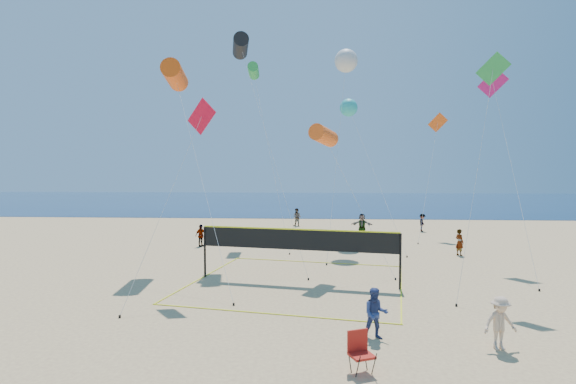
{
  "coord_description": "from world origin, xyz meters",
  "views": [
    {
      "loc": [
        -0.61,
        -9.49,
        5.24
      ],
      "look_at": [
        -1.3,
        2.0,
        4.64
      ],
      "focal_mm": 28.0,
      "sensor_mm": 36.0,
      "label": 1
    }
  ],
  "objects": [
    {
      "name": "ocean",
      "position": [
        0.0,
        62.0,
        0.01
      ],
      "size": [
        140.0,
        50.0,
        0.03
      ],
      "primitive_type": "cube",
      "color": "#102A4D",
      "rests_on": "ground"
    },
    {
      "name": "bystander_a",
      "position": [
        1.27,
        4.21,
        0.79
      ],
      "size": [
        0.78,
        0.61,
        1.58
      ],
      "primitive_type": "imported",
      "rotation": [
        0.0,
        0.0,
        0.01
      ],
      "color": "navy",
      "rests_on": "ground"
    },
    {
      "name": "bystander_b",
      "position": [
        4.76,
        3.62,
        0.77
      ],
      "size": [
        1.1,
        0.77,
        1.55
      ],
      "primitive_type": "imported",
      "rotation": [
        0.0,
        0.0,
        0.2
      ],
      "color": "#DAB491",
      "rests_on": "ground"
    },
    {
      "name": "far_person_0",
      "position": [
        -8.28,
        20.09,
        0.74
      ],
      "size": [
        0.79,
        0.92,
        1.49
      ],
      "primitive_type": "imported",
      "rotation": [
        0.0,
        0.0,
        0.97
      ],
      "color": "gray",
      "rests_on": "ground"
    },
    {
      "name": "far_person_1",
      "position": [
        3.03,
        25.21,
        0.89
      ],
      "size": [
        1.71,
        0.84,
        1.77
      ],
      "primitive_type": "imported",
      "rotation": [
        0.0,
        0.0,
        -0.2
      ],
      "color": "gray",
      "rests_on": "ground"
    },
    {
      "name": "far_person_2",
      "position": [
        8.12,
        17.96,
        0.8
      ],
      "size": [
        0.61,
        0.69,
        1.59
      ],
      "primitive_type": "imported",
      "rotation": [
        0.0,
        0.0,
        2.06
      ],
      "color": "gray",
      "rests_on": "ground"
    },
    {
      "name": "far_person_3",
      "position": [
        -2.22,
        31.12,
        0.81
      ],
      "size": [
        0.97,
        0.89,
        1.62
      ],
      "primitive_type": "imported",
      "rotation": [
        0.0,
        0.0,
        -0.43
      ],
      "color": "gray",
      "rests_on": "ground"
    },
    {
      "name": "far_person_4",
      "position": [
        8.34,
        28.28,
        0.74
      ],
      "size": [
        0.88,
        1.09,
        1.48
      ],
      "primitive_type": "imported",
      "rotation": [
        0.0,
        0.0,
        1.17
      ],
      "color": "gray",
      "rests_on": "ground"
    },
    {
      "name": "camp_chair",
      "position": [
        0.56,
        1.91,
        0.6
      ],
      "size": [
        0.73,
        0.84,
        1.18
      ],
      "rotation": [
        0.0,
        0.0,
        0.4
      ],
      "color": "#B51E14",
      "rests_on": "ground"
    },
    {
      "name": "volleyball_net",
      "position": [
        -1.4,
        10.86,
        1.72
      ],
      "size": [
        10.89,
        10.77,
        2.5
      ],
      "rotation": [
        0.0,
        0.0,
        -0.18
      ],
      "color": "black",
      "rests_on": "ground"
    },
    {
      "name": "kite_0",
      "position": [
        -8.24,
        14.79,
        10.31
      ],
      "size": [
        5.26,
        8.89,
        11.01
      ],
      "rotation": [
        0.0,
        0.0,
        0.12
      ],
      "color": "#EA500E",
      "rests_on": "ground"
    },
    {
      "name": "kite_1",
      "position": [
        -5.02,
        17.2,
        12.47
      ],
      "size": [
        4.82,
        7.02,
        13.07
      ],
      "rotation": [
        0.0,
        0.0,
        0.2
      ],
      "color": "black",
      "rests_on": "ground"
    },
    {
      "name": "kite_2",
      "position": [
        -0.17,
        12.96,
        6.87
      ],
      "size": [
        4.19,
        2.43,
        7.42
      ],
      "rotation": [
        0.0,
        0.0,
        -0.43
      ],
      "color": "#FF5B17",
      "rests_on": "ground"
    },
    {
      "name": "kite_3",
      "position": [
        -5.64,
        9.64,
        7.09
      ],
      "size": [
        2.67,
        4.65,
        8.3
      ],
      "rotation": [
        0.0,
        0.0,
        -0.28
      ],
      "color": "red",
      "rests_on": "ground"
    },
    {
      "name": "kite_4",
      "position": [
        6.78,
        10.1,
        8.78
      ],
      "size": [
        2.86,
        2.95,
        10.18
      ],
      "rotation": [
        0.0,
        0.0,
        -0.22
      ],
      "color": "green",
      "rests_on": "ground"
    },
    {
      "name": "kite_5",
      "position": [
        9.4,
        16.37,
        9.46
      ],
      "size": [
        1.5,
        7.15,
        10.89
      ],
      "rotation": [
        0.0,
        0.0,
        -0.28
      ],
      "color": "#CB196B",
      "rests_on": "ground"
    },
    {
      "name": "kite_6",
      "position": [
        1.49,
        21.6,
        12.56
      ],
      "size": [
        2.49,
        7.97,
        13.35
      ],
      "rotation": [
        0.0,
        0.0,
        -0.35
      ],
      "color": "silver",
      "rests_on": "ground"
    },
    {
      "name": "kite_7",
      "position": [
        1.81,
        23.25,
        9.62
      ],
      "size": [
        3.86,
        6.94,
        10.26
      ],
      "rotation": [
        0.0,
        0.0,
        -0.26
      ],
      "color": "#2AB1B0",
      "rests_on": "ground"
    },
    {
      "name": "kite_8",
      "position": [
        -5.07,
        23.2,
        12.3
      ],
      "size": [
        3.43,
        6.6,
        12.82
      ],
      "rotation": [
        0.0,
        0.0,
        0.07
      ],
      "color": "green",
      "rests_on": "ground"
    },
    {
      "name": "kite_9",
      "position": [
        8.83,
        26.16,
        8.29
      ],
      "size": [
        3.16,
        5.01,
        9.61
      ],
      "rotation": [
        0.0,
        0.0,
        -0.32
      ],
      "color": "#FF5B17",
      "rests_on": "ground"
    }
  ]
}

